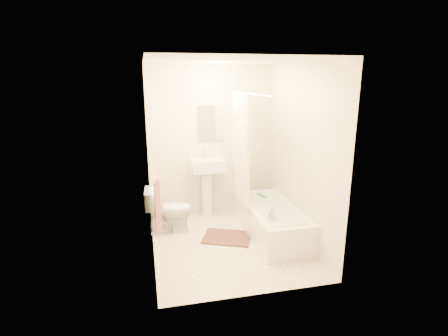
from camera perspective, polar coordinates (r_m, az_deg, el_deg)
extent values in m
plane|color=beige|center=(4.89, 0.67, -12.14)|extent=(2.40, 2.40, 0.00)
plane|color=white|center=(4.36, 0.77, 17.21)|extent=(2.40, 2.40, 0.00)
cube|color=beige|center=(5.63, -2.19, 4.39)|extent=(2.00, 0.02, 2.40)
cube|color=beige|center=(4.36, -12.17, 0.96)|extent=(0.02, 2.40, 2.40)
cube|color=beige|center=(4.81, 12.39, 2.25)|extent=(0.02, 2.40, 2.40)
cube|color=white|center=(5.56, -2.18, 7.39)|extent=(0.40, 0.03, 0.55)
cylinder|color=silver|center=(4.54, 4.21, 12.03)|extent=(0.03, 1.70, 0.03)
cube|color=silver|center=(5.02, 2.70, 3.34)|extent=(0.04, 0.80, 1.55)
cylinder|color=silver|center=(4.14, -11.47, -1.16)|extent=(0.02, 0.60, 0.02)
cube|color=#CC7266|center=(4.24, -10.84, -5.30)|extent=(0.06, 0.45, 0.66)
cylinder|color=white|center=(4.61, -10.99, -4.68)|extent=(0.11, 0.12, 0.12)
imported|color=white|center=(5.17, -9.00, -6.79)|extent=(0.69, 0.41, 0.66)
cube|color=#4F241B|center=(5.02, 0.49, -11.25)|extent=(0.80, 0.71, 0.02)
imported|color=white|center=(4.52, 7.78, -7.15)|extent=(0.12, 0.12, 0.21)
cube|color=#45AF64|center=(5.38, 6.20, -4.45)|extent=(0.11, 0.21, 0.04)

